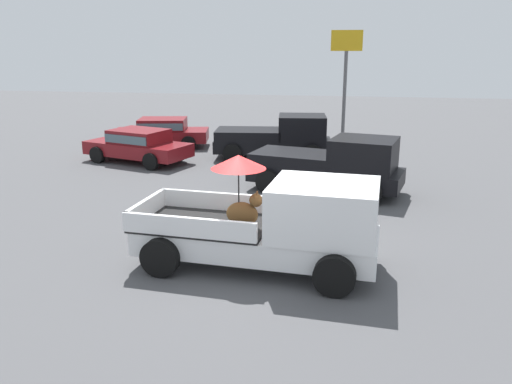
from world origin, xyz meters
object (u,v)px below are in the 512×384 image
(pickup_truck_main, at_px, (279,224))
(motel_sign, at_px, (346,66))
(parked_sedan_far, at_px, (162,131))
(pickup_truck_red, at_px, (278,137))
(parked_sedan_near, at_px, (138,144))
(pickup_truck_far, at_px, (332,165))

(pickup_truck_main, height_order, motel_sign, motel_sign)
(parked_sedan_far, bearing_deg, pickup_truck_red, 153.53)
(pickup_truck_main, bearing_deg, parked_sedan_far, 123.98)
(pickup_truck_red, height_order, parked_sedan_near, pickup_truck_red)
(parked_sedan_far, relative_size, motel_sign, 0.87)
(motel_sign, bearing_deg, parked_sedan_near, -147.67)
(parked_sedan_near, bearing_deg, parked_sedan_far, -68.68)
(parked_sedan_far, xyz_separation_m, motel_sign, (8.24, 1.76, 2.92))
(pickup_truck_main, xyz_separation_m, pickup_truck_far, (0.83, 6.16, -0.09))
(pickup_truck_main, xyz_separation_m, motel_sign, (1.01, 14.26, 2.70))
(pickup_truck_red, relative_size, motel_sign, 0.95)
(parked_sedan_far, bearing_deg, motel_sign, -179.43)
(pickup_truck_main, relative_size, pickup_truck_far, 1.02)
(motel_sign, bearing_deg, parked_sedan_far, -167.93)
(pickup_truck_far, height_order, parked_sedan_far, pickup_truck_far)
(pickup_truck_main, distance_m, parked_sedan_near, 11.55)
(pickup_truck_red, relative_size, parked_sedan_near, 1.08)
(pickup_truck_main, bearing_deg, motel_sign, 89.90)
(motel_sign, bearing_deg, pickup_truck_far, -91.23)
(pickup_truck_main, bearing_deg, pickup_truck_red, 102.14)
(parked_sedan_near, bearing_deg, pickup_truck_red, -144.59)
(pickup_truck_far, relative_size, parked_sedan_far, 1.11)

